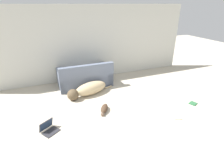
% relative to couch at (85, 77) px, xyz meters
% --- Properties ---
extents(ground_plane, '(20.00, 20.00, 0.00)m').
position_rel_couch_xyz_m(ground_plane, '(0.42, -3.36, -0.26)').
color(ground_plane, '#BCB29E').
extents(wall_back, '(7.00, 0.06, 2.41)m').
position_rel_couch_xyz_m(wall_back, '(0.42, 0.56, 0.95)').
color(wall_back, beige).
rests_on(wall_back, ground_plane).
extents(couch, '(1.66, 0.91, 0.79)m').
position_rel_couch_xyz_m(couch, '(0.00, 0.00, 0.00)').
color(couch, slate).
rests_on(couch, ground_plane).
extents(dog, '(1.48, 0.70, 0.36)m').
position_rel_couch_xyz_m(dog, '(-0.07, -0.69, -0.09)').
color(dog, tan).
rests_on(dog, ground_plane).
extents(cat, '(0.34, 0.51, 0.14)m').
position_rel_couch_xyz_m(cat, '(0.06, -1.69, -0.19)').
color(cat, '#473323').
rests_on(cat, ground_plane).
extents(laptop_open, '(0.43, 0.42, 0.23)m').
position_rel_couch_xyz_m(laptop_open, '(-1.26, -1.95, -0.18)').
color(laptop_open, '#2D2D33').
rests_on(laptop_open, ground_plane).
extents(book_green, '(0.23, 0.22, 0.02)m').
position_rel_couch_xyz_m(book_green, '(2.37, -2.22, -0.25)').
color(book_green, '#2D663D').
rests_on(book_green, ground_plane).
extents(book_cream, '(0.22, 0.18, 0.02)m').
position_rel_couch_xyz_m(book_cream, '(1.53, -2.58, -0.25)').
color(book_cream, beige).
rests_on(book_cream, ground_plane).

